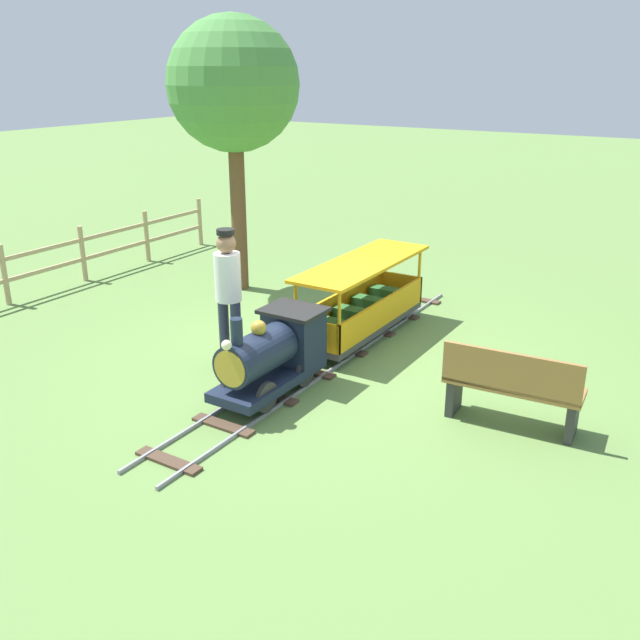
# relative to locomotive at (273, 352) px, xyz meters

# --- Properties ---
(ground_plane) EXTENTS (60.00, 60.00, 0.00)m
(ground_plane) POSITION_rel_locomotive_xyz_m (0.00, -1.03, -0.48)
(ground_plane) COLOR #608442
(track) EXTENTS (0.69, 6.05, 0.04)m
(track) POSITION_rel_locomotive_xyz_m (0.00, -1.04, -0.47)
(track) COLOR gray
(track) RESTS_ON ground_plane
(locomotive) EXTENTS (0.65, 1.45, 1.00)m
(locomotive) POSITION_rel_locomotive_xyz_m (0.00, 0.00, 0.00)
(locomotive) COLOR #192338
(locomotive) RESTS_ON ground_plane
(passenger_car) EXTENTS (0.75, 2.35, 0.97)m
(passenger_car) POSITION_rel_locomotive_xyz_m (0.00, -1.94, -0.06)
(passenger_car) COLOR #3F3F3F
(passenger_car) RESTS_ON ground_plane
(conductor_person) EXTENTS (0.30, 0.30, 1.62)m
(conductor_person) POSITION_rel_locomotive_xyz_m (0.86, -0.36, 0.47)
(conductor_person) COLOR #282D47
(conductor_person) RESTS_ON ground_plane
(park_bench) EXTENTS (1.33, 0.49, 0.82)m
(park_bench) POSITION_rel_locomotive_xyz_m (-2.35, -0.63, -0.07)
(park_bench) COLOR olive
(park_bench) RESTS_ON ground_plane
(oak_tree_far) EXTENTS (1.90, 1.90, 3.99)m
(oak_tree_far) POSITION_rel_locomotive_xyz_m (2.61, -2.78, 2.52)
(oak_tree_far) COLOR brown
(oak_tree_far) RESTS_ON ground_plane
(fence_section) EXTENTS (0.08, 7.13, 0.90)m
(fence_section) POSITION_rel_locomotive_xyz_m (5.01, -1.04, -0.00)
(fence_section) COLOR tan
(fence_section) RESTS_ON ground_plane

